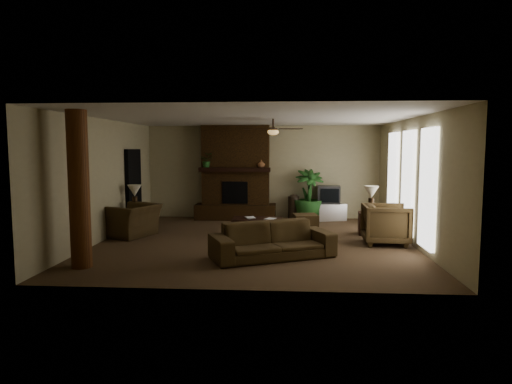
# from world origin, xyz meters

# --- Properties ---
(room_shell) EXTENTS (7.00, 7.00, 7.00)m
(room_shell) POSITION_xyz_m (0.00, 0.00, 1.40)
(room_shell) COLOR brown
(room_shell) RESTS_ON ground
(fireplace) EXTENTS (2.40, 0.70, 2.80)m
(fireplace) POSITION_xyz_m (-0.80, 3.22, 1.16)
(fireplace) COLOR #412811
(fireplace) RESTS_ON ground
(windows) EXTENTS (0.08, 3.65, 2.35)m
(windows) POSITION_xyz_m (3.45, 0.20, 1.35)
(windows) COLOR white
(windows) RESTS_ON ground
(log_column) EXTENTS (0.36, 0.36, 2.80)m
(log_column) POSITION_xyz_m (-2.95, -2.40, 1.40)
(log_column) COLOR brown
(log_column) RESTS_ON ground
(doorway) EXTENTS (0.10, 1.00, 2.10)m
(doorway) POSITION_xyz_m (-3.44, 1.80, 1.05)
(doorway) COLOR black
(doorway) RESTS_ON ground
(ceiling_fan) EXTENTS (1.35, 1.35, 0.37)m
(ceiling_fan) POSITION_xyz_m (0.40, 0.30, 2.53)
(ceiling_fan) COLOR #2F2114
(ceiling_fan) RESTS_ON ceiling
(sofa) EXTENTS (2.44, 1.60, 0.93)m
(sofa) POSITION_xyz_m (0.45, -1.49, 0.46)
(sofa) COLOR #46361E
(sofa) RESTS_ON ground
(armchair_left) EXTENTS (1.15, 1.38, 1.03)m
(armchair_left) POSITION_xyz_m (-3.04, 0.43, 0.52)
(armchair_left) COLOR #46361E
(armchair_left) RESTS_ON ground
(armchair_right) EXTENTS (0.93, 0.99, 0.99)m
(armchair_right) POSITION_xyz_m (2.93, -0.08, 0.49)
(armchair_right) COLOR #46361E
(armchair_right) RESTS_ON ground
(coffee_table) EXTENTS (1.20, 0.70, 0.43)m
(coffee_table) POSITION_xyz_m (0.01, 0.66, 0.37)
(coffee_table) COLOR black
(coffee_table) RESTS_ON ground
(ottoman) EXTENTS (0.68, 0.68, 0.40)m
(ottoman) POSITION_xyz_m (1.22, 1.59, 0.20)
(ottoman) COLOR #46361E
(ottoman) RESTS_ON ground
(tv_stand) EXTENTS (0.95, 0.69, 0.50)m
(tv_stand) POSITION_xyz_m (2.02, 3.15, 0.25)
(tv_stand) COLOR silver
(tv_stand) RESTS_ON ground
(tv) EXTENTS (0.68, 0.57, 0.52)m
(tv) POSITION_xyz_m (1.97, 3.14, 0.76)
(tv) COLOR #38383B
(tv) RESTS_ON tv_stand
(floor_vase) EXTENTS (0.34, 0.34, 0.77)m
(floor_vase) POSITION_xyz_m (0.94, 3.15, 0.43)
(floor_vase) COLOR #2C2318
(floor_vase) RESTS_ON ground
(floor_plant) EXTENTS (1.24, 1.69, 0.84)m
(floor_plant) POSITION_xyz_m (1.37, 3.03, 0.42)
(floor_plant) COLOR #255321
(floor_plant) RESTS_ON ground
(side_table_left) EXTENTS (0.50, 0.50, 0.55)m
(side_table_left) POSITION_xyz_m (-3.15, 1.03, 0.28)
(side_table_left) COLOR black
(side_table_left) RESTS_ON ground
(lamp_left) EXTENTS (0.44, 0.44, 0.65)m
(lamp_left) POSITION_xyz_m (-3.15, 1.04, 1.00)
(lamp_left) COLOR #2F2114
(lamp_left) RESTS_ON side_table_left
(side_table_right) EXTENTS (0.55, 0.55, 0.55)m
(side_table_right) POSITION_xyz_m (2.76, 1.04, 0.28)
(side_table_right) COLOR black
(side_table_right) RESTS_ON ground
(lamp_right) EXTENTS (0.40, 0.40, 0.65)m
(lamp_right) POSITION_xyz_m (2.81, 1.08, 1.00)
(lamp_right) COLOR #2F2114
(lamp_right) RESTS_ON side_table_right
(mantel_plant) EXTENTS (0.42, 0.45, 0.33)m
(mantel_plant) POSITION_xyz_m (-1.63, 3.01, 1.72)
(mantel_plant) COLOR #255321
(mantel_plant) RESTS_ON fireplace
(mantel_vase) EXTENTS (0.24, 0.25, 0.22)m
(mantel_vase) POSITION_xyz_m (-0.02, 3.00, 1.67)
(mantel_vase) COLOR #905C39
(mantel_vase) RESTS_ON fireplace
(book_a) EXTENTS (0.21, 0.10, 0.29)m
(book_a) POSITION_xyz_m (-0.26, 0.63, 0.57)
(book_a) COLOR #999999
(book_a) RESTS_ON coffee_table
(book_b) EXTENTS (0.20, 0.11, 0.29)m
(book_b) POSITION_xyz_m (0.24, 0.58, 0.58)
(book_b) COLOR #999999
(book_b) RESTS_ON coffee_table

